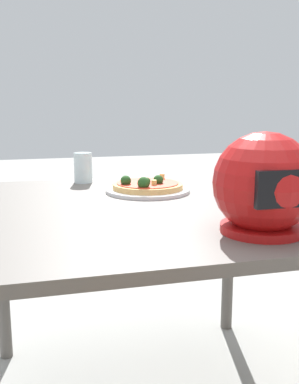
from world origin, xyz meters
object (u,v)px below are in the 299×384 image
object	(u,v)px
dining_table	(152,228)
pizza	(147,185)
motorcycle_helmet	(264,185)
drinking_glass	(83,168)

from	to	relation	value
dining_table	pizza	distance (m)	0.22
motorcycle_helmet	drinking_glass	xyz separation A→B (m)	(0.33, -0.80, -0.06)
dining_table	drinking_glass	xyz separation A→B (m)	(0.15, -0.45, 0.13)
dining_table	motorcycle_helmet	distance (m)	0.44
drinking_glass	dining_table	bearing A→B (deg)	108.94
pizza	motorcycle_helmet	world-z (taller)	motorcycle_helmet
pizza	drinking_glass	world-z (taller)	drinking_glass
dining_table	drinking_glass	distance (m)	0.49
motorcycle_helmet	drinking_glass	world-z (taller)	motorcycle_helmet
motorcycle_helmet	pizza	bearing A→B (deg)	-75.45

